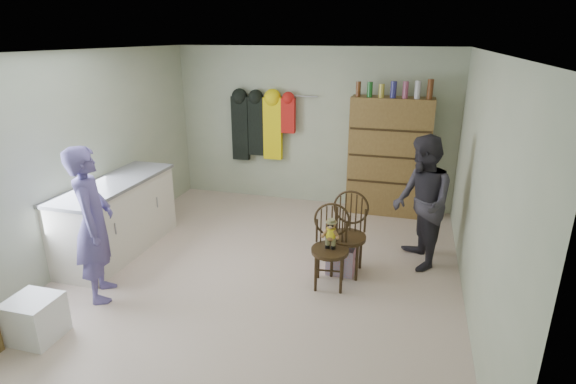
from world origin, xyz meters
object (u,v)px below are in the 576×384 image
(chair_front, at_px, (331,241))
(dresser, at_px, (389,156))
(chair_far, at_px, (348,230))
(counter, at_px, (117,217))

(chair_front, height_order, dresser, dresser)
(chair_far, bearing_deg, counter, -172.88)
(chair_far, height_order, dresser, dresser)
(counter, xyz_separation_m, chair_front, (2.76, -0.07, 0.05))
(chair_front, distance_m, chair_far, 0.38)
(chair_far, bearing_deg, chair_front, -110.66)
(chair_far, bearing_deg, dresser, 83.17)
(chair_front, bearing_deg, counter, 172.40)
(chair_front, distance_m, dresser, 2.44)
(chair_far, relative_size, dresser, 0.47)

